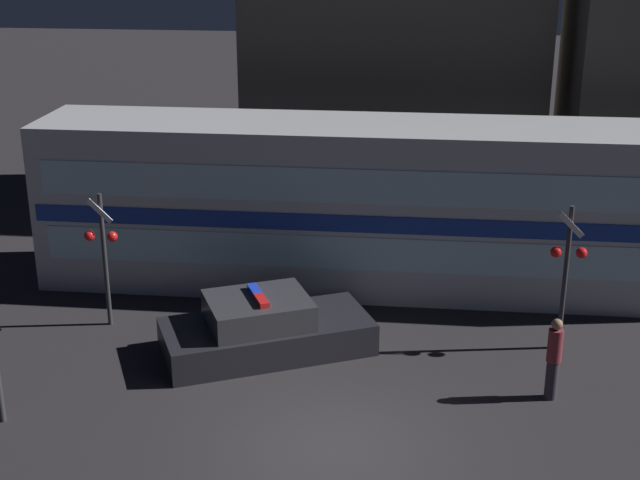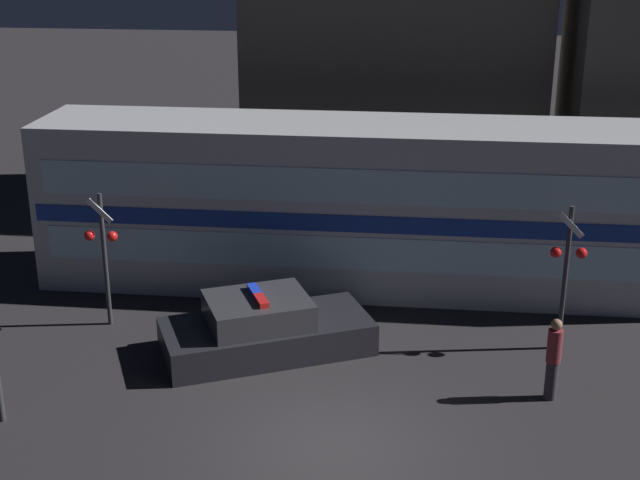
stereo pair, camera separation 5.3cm
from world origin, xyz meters
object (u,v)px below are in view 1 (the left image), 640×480
Objects in this scene: train at (366,206)px; pedestrian at (554,358)px; crossing_signal_near at (567,266)px; police_car at (265,330)px.

train is 9.58× the size of pedestrian.
pedestrian is at bearing -101.97° from crossing_signal_near.
crossing_signal_near is at bearing 78.03° from pedestrian.
police_car is 1.49× the size of crossing_signal_near.
crossing_signal_near is (4.49, -3.29, -0.13)m from train.
police_car is 6.08m from pedestrian.
train reaches higher than police_car.
pedestrian is at bearing -37.54° from police_car.
crossing_signal_near reaches higher than police_car.
police_car is at bearing -114.63° from train.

